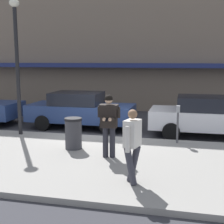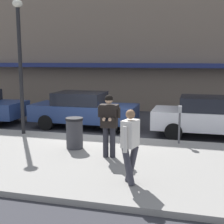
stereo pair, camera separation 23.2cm
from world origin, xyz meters
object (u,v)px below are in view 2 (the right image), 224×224
pedestrian_in_light_coat (130,142)px  parking_meter (180,119)px  trash_bin (75,133)px  parked_sedan_mid (83,110)px  parked_sedan_far (212,117)px  man_texting_on_phone (109,119)px  street_lamp_post (20,53)px

pedestrian_in_light_coat → parking_meter: 3.89m
trash_bin → parked_sedan_mid: bearing=105.5°
pedestrian_in_light_coat → parking_meter: (0.91, 3.78, -0.14)m
parked_sedan_far → man_texting_on_phone: size_ratio=2.50×
parked_sedan_mid → street_lamp_post: 3.59m
parked_sedan_mid → man_texting_on_phone: (2.28, -4.16, 0.46)m
parked_sedan_mid → parking_meter: (4.15, -2.12, 0.18)m
parked_sedan_far → street_lamp_post: (-6.90, -1.82, 2.35)m
parked_sedan_mid → parked_sedan_far: (5.27, -0.35, 0.00)m
parking_meter → trash_bin: parking_meter is taller
parking_meter → pedestrian_in_light_coat: bearing=-103.6°
pedestrian_in_light_coat → man_texting_on_phone: bearing=118.9°
parked_sedan_mid → parked_sedan_far: 5.28m
man_texting_on_phone → pedestrian_in_light_coat: 1.99m
pedestrian_in_light_coat → trash_bin: (-2.25, 2.35, -0.47)m
parked_sedan_far → parked_sedan_mid: bearing=176.2°
parked_sedan_mid → trash_bin: size_ratio=4.61×
pedestrian_in_light_coat → parking_meter: bearing=76.4°
parked_sedan_mid → man_texting_on_phone: size_ratio=2.50×
man_texting_on_phone → pedestrian_in_light_coat: size_ratio=1.06×
parked_sedan_mid → trash_bin: bearing=-74.5°
man_texting_on_phone → trash_bin: size_ratio=1.84×
parked_sedan_far → street_lamp_post: 7.52m
parking_meter → trash_bin: (-3.17, -1.43, -0.34)m
pedestrian_in_light_coat → trash_bin: 3.29m
parked_sedan_far → street_lamp_post: size_ratio=0.92×
parked_sedan_far → trash_bin: (-4.28, -3.20, -0.16)m
pedestrian_in_light_coat → street_lamp_post: size_ratio=0.35×
man_texting_on_phone → street_lamp_post: bearing=153.1°
parking_meter → parked_sedan_far: bearing=57.8°
parked_sedan_far → trash_bin: size_ratio=4.60×
pedestrian_in_light_coat → trash_bin: bearing=133.8°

